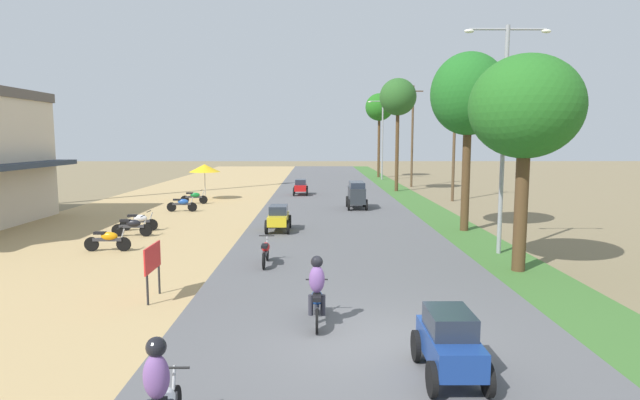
% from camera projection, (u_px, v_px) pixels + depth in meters
% --- Properties ---
extents(ground_plane, '(180.00, 180.00, 0.00)m').
position_uv_depth(ground_plane, '(369.00, 345.00, 10.98)').
color(ground_plane, '#7A6B4C').
extents(road_strip, '(9.00, 140.00, 0.08)m').
position_uv_depth(road_strip, '(369.00, 343.00, 10.98)').
color(road_strip, '#565659').
rests_on(road_strip, ground).
extents(median_strip, '(2.40, 140.00, 0.06)m').
position_uv_depth(median_strip, '(634.00, 343.00, 11.02)').
color(median_strip, '#3D6B2D').
rests_on(median_strip, ground).
extents(parked_motorbike_nearest, '(1.80, 0.54, 0.94)m').
position_uv_depth(parked_motorbike_nearest, '(108.00, 239.00, 19.80)').
color(parked_motorbike_nearest, black).
rests_on(parked_motorbike_nearest, dirt_shoulder).
extents(parked_motorbike_second, '(1.80, 0.54, 0.94)m').
position_uv_depth(parked_motorbike_second, '(132.00, 226.00, 22.80)').
color(parked_motorbike_second, black).
rests_on(parked_motorbike_second, dirt_shoulder).
extents(parked_motorbike_third, '(1.80, 0.54, 0.94)m').
position_uv_depth(parked_motorbike_third, '(139.00, 220.00, 24.25)').
color(parked_motorbike_third, black).
rests_on(parked_motorbike_third, dirt_shoulder).
extents(parked_motorbike_fourth, '(1.80, 0.54, 0.94)m').
position_uv_depth(parked_motorbike_fourth, '(182.00, 203.00, 30.58)').
color(parked_motorbike_fourth, black).
rests_on(parked_motorbike_fourth, dirt_shoulder).
extents(parked_motorbike_fifth, '(1.80, 0.54, 0.94)m').
position_uv_depth(parked_motorbike_fifth, '(194.00, 197.00, 34.24)').
color(parked_motorbike_fifth, black).
rests_on(parked_motorbike_fifth, dirt_shoulder).
extents(street_signboard, '(0.06, 1.30, 1.50)m').
position_uv_depth(street_signboard, '(153.00, 261.00, 13.82)').
color(street_signboard, '#262628').
rests_on(street_signboard, dirt_shoulder).
extents(vendor_umbrella, '(2.20, 2.20, 2.52)m').
position_uv_depth(vendor_umbrella, '(205.00, 168.00, 36.48)').
color(vendor_umbrella, '#99999E').
rests_on(vendor_umbrella, dirt_shoulder).
extents(median_tree_nearest, '(3.56, 3.56, 7.00)m').
position_uv_depth(median_tree_nearest, '(526.00, 108.00, 16.33)').
color(median_tree_nearest, '#4C351E').
rests_on(median_tree_nearest, median_strip).
extents(median_tree_second, '(3.49, 3.49, 8.28)m').
position_uv_depth(median_tree_second, '(469.00, 95.00, 23.64)').
color(median_tree_second, '#4C351E').
rests_on(median_tree_second, median_strip).
extents(median_tree_third, '(2.98, 2.98, 9.21)m').
position_uv_depth(median_tree_third, '(398.00, 98.00, 41.79)').
color(median_tree_third, '#4C351E').
rests_on(median_tree_third, median_strip).
extents(median_tree_fourth, '(3.09, 3.09, 9.33)m').
position_uv_depth(median_tree_fourth, '(379.00, 108.00, 57.13)').
color(median_tree_fourth, '#4C351E').
rests_on(median_tree_fourth, median_strip).
extents(streetlamp_near, '(3.16, 0.20, 8.42)m').
position_uv_depth(streetlamp_near, '(504.00, 126.00, 18.97)').
color(streetlamp_near, gray).
rests_on(streetlamp_near, median_strip).
extents(streetlamp_mid, '(3.16, 0.20, 8.36)m').
position_uv_depth(streetlamp_mid, '(382.00, 134.00, 53.99)').
color(streetlamp_mid, gray).
rests_on(streetlamp_mid, median_strip).
extents(utility_pole_near, '(1.80, 0.20, 9.23)m').
position_uv_depth(utility_pole_near, '(454.00, 133.00, 35.74)').
color(utility_pole_near, brown).
rests_on(utility_pole_near, ground).
extents(utility_pole_far, '(1.80, 0.20, 9.11)m').
position_uv_depth(utility_pole_far, '(412.00, 135.00, 46.41)').
color(utility_pole_far, brown).
rests_on(utility_pole_far, ground).
extents(car_hatchback_blue, '(1.04, 2.00, 1.23)m').
position_uv_depth(car_hatchback_blue, '(449.00, 341.00, 9.28)').
color(car_hatchback_blue, navy).
rests_on(car_hatchback_blue, road_strip).
extents(car_sedan_yellow, '(1.10, 2.26, 1.19)m').
position_uv_depth(car_sedan_yellow, '(278.00, 217.00, 24.11)').
color(car_sedan_yellow, gold).
rests_on(car_sedan_yellow, road_strip).
extents(car_van_charcoal, '(1.19, 2.41, 1.67)m').
position_uv_depth(car_van_charcoal, '(357.00, 193.00, 31.73)').
color(car_van_charcoal, '#282D33').
rests_on(car_van_charcoal, road_strip).
extents(car_sedan_red, '(1.10, 2.26, 1.19)m').
position_uv_depth(car_sedan_red, '(301.00, 186.00, 39.59)').
color(car_sedan_red, red).
rests_on(car_sedan_red, road_strip).
extents(motorbike_foreground_rider, '(0.54, 1.80, 1.66)m').
position_uv_depth(motorbike_foreground_rider, '(160.00, 396.00, 7.11)').
color(motorbike_foreground_rider, black).
rests_on(motorbike_foreground_rider, road_strip).
extents(motorbike_ahead_second, '(0.54, 1.80, 1.66)m').
position_uv_depth(motorbike_ahead_second, '(317.00, 292.00, 11.90)').
color(motorbike_ahead_second, black).
rests_on(motorbike_ahead_second, road_strip).
extents(motorbike_ahead_third, '(0.54, 1.80, 0.94)m').
position_uv_depth(motorbike_ahead_third, '(266.00, 251.00, 17.62)').
color(motorbike_ahead_third, black).
rests_on(motorbike_ahead_third, road_strip).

